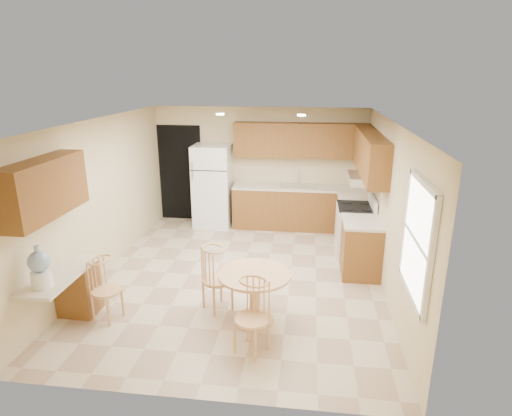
# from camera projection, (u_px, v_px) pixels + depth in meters

# --- Properties ---
(floor) EXTENTS (5.50, 5.50, 0.00)m
(floor) POSITION_uv_depth(u_px,v_px,m) (239.00, 277.00, 6.95)
(floor) COLOR #C8B391
(floor) RESTS_ON ground
(ceiling) EXTENTS (4.50, 5.50, 0.02)m
(ceiling) POSITION_uv_depth(u_px,v_px,m) (237.00, 121.00, 6.19)
(ceiling) COLOR white
(ceiling) RESTS_ON wall_back
(wall_back) EXTENTS (4.50, 0.02, 2.50)m
(wall_back) POSITION_uv_depth(u_px,v_px,m) (259.00, 166.00, 9.17)
(wall_back) COLOR beige
(wall_back) RESTS_ON floor
(wall_front) EXTENTS (4.50, 0.02, 2.50)m
(wall_front) POSITION_uv_depth(u_px,v_px,m) (189.00, 290.00, 3.97)
(wall_front) COLOR beige
(wall_front) RESTS_ON floor
(wall_left) EXTENTS (0.02, 5.50, 2.50)m
(wall_left) POSITION_uv_depth(u_px,v_px,m) (100.00, 198.00, 6.84)
(wall_left) COLOR beige
(wall_left) RESTS_ON floor
(wall_right) EXTENTS (0.02, 5.50, 2.50)m
(wall_right) POSITION_uv_depth(u_px,v_px,m) (388.00, 209.00, 6.30)
(wall_right) COLOR beige
(wall_right) RESTS_ON floor
(doorway) EXTENTS (0.90, 0.02, 2.10)m
(doorway) POSITION_uv_depth(u_px,v_px,m) (181.00, 173.00, 9.43)
(doorway) COLOR black
(doorway) RESTS_ON floor
(base_cab_back) EXTENTS (2.75, 0.60, 0.87)m
(base_cab_back) POSITION_uv_depth(u_px,v_px,m) (299.00, 208.00, 9.03)
(base_cab_back) COLOR brown
(base_cab_back) RESTS_ON floor
(counter_back) EXTENTS (2.75, 0.63, 0.04)m
(counter_back) POSITION_uv_depth(u_px,v_px,m) (299.00, 187.00, 8.89)
(counter_back) COLOR beige
(counter_back) RESTS_ON base_cab_back
(base_cab_right_a) EXTENTS (0.60, 0.59, 0.87)m
(base_cab_right_a) POSITION_uv_depth(u_px,v_px,m) (353.00, 219.00, 8.34)
(base_cab_right_a) COLOR brown
(base_cab_right_a) RESTS_ON floor
(counter_right_a) EXTENTS (0.63, 0.59, 0.04)m
(counter_right_a) POSITION_uv_depth(u_px,v_px,m) (354.00, 197.00, 8.20)
(counter_right_a) COLOR beige
(counter_right_a) RESTS_ON base_cab_right_a
(base_cab_right_b) EXTENTS (0.60, 0.80, 0.87)m
(base_cab_right_b) POSITION_uv_depth(u_px,v_px,m) (361.00, 249.00, 6.97)
(base_cab_right_b) COLOR brown
(base_cab_right_b) RESTS_ON floor
(counter_right_b) EXTENTS (0.63, 0.80, 0.04)m
(counter_right_b) POSITION_uv_depth(u_px,v_px,m) (363.00, 222.00, 6.83)
(counter_right_b) COLOR beige
(counter_right_b) RESTS_ON base_cab_right_b
(upper_cab_back) EXTENTS (2.75, 0.33, 0.70)m
(upper_cab_back) POSITION_uv_depth(u_px,v_px,m) (301.00, 140.00, 8.73)
(upper_cab_back) COLOR brown
(upper_cab_back) RESTS_ON wall_back
(upper_cab_right) EXTENTS (0.33, 2.42, 0.70)m
(upper_cab_right) POSITION_uv_depth(u_px,v_px,m) (370.00, 154.00, 7.29)
(upper_cab_right) COLOR brown
(upper_cab_right) RESTS_ON wall_right
(upper_cab_left) EXTENTS (0.33, 1.40, 0.70)m
(upper_cab_left) POSITION_uv_depth(u_px,v_px,m) (44.00, 188.00, 5.13)
(upper_cab_left) COLOR brown
(upper_cab_left) RESTS_ON wall_left
(sink) EXTENTS (0.78, 0.44, 0.01)m
(sink) POSITION_uv_depth(u_px,v_px,m) (298.00, 186.00, 8.89)
(sink) COLOR silver
(sink) RESTS_ON counter_back
(range_hood) EXTENTS (0.50, 0.76, 0.14)m
(range_hood) POSITION_uv_depth(u_px,v_px,m) (363.00, 179.00, 7.40)
(range_hood) COLOR silver
(range_hood) RESTS_ON upper_cab_right
(desk_pedestal) EXTENTS (0.48, 0.42, 0.72)m
(desk_pedestal) POSITION_uv_depth(u_px,v_px,m) (79.00, 289.00, 5.83)
(desk_pedestal) COLOR brown
(desk_pedestal) RESTS_ON floor
(desk_top) EXTENTS (0.50, 1.20, 0.04)m
(desk_top) POSITION_uv_depth(u_px,v_px,m) (59.00, 275.00, 5.36)
(desk_top) COLOR beige
(desk_top) RESTS_ON desk_pedestal
(window) EXTENTS (0.06, 1.12, 1.30)m
(window) POSITION_uv_depth(u_px,v_px,m) (418.00, 240.00, 4.48)
(window) COLOR white
(window) RESTS_ON wall_right
(can_light_a) EXTENTS (0.14, 0.14, 0.02)m
(can_light_a) POSITION_uv_depth(u_px,v_px,m) (220.00, 114.00, 7.39)
(can_light_a) COLOR white
(can_light_a) RESTS_ON ceiling
(can_light_b) EXTENTS (0.14, 0.14, 0.02)m
(can_light_b) POSITION_uv_depth(u_px,v_px,m) (301.00, 115.00, 7.22)
(can_light_b) COLOR white
(can_light_b) RESTS_ON ceiling
(refrigerator) EXTENTS (0.77, 0.75, 1.75)m
(refrigerator) POSITION_uv_depth(u_px,v_px,m) (213.00, 186.00, 9.07)
(refrigerator) COLOR white
(refrigerator) RESTS_ON floor
(stove) EXTENTS (0.65, 0.76, 1.09)m
(stove) POSITION_uv_depth(u_px,v_px,m) (355.00, 230.00, 7.70)
(stove) COLOR white
(stove) RESTS_ON floor
(dining_table) EXTENTS (0.95, 0.95, 0.70)m
(dining_table) POSITION_uv_depth(u_px,v_px,m) (254.00, 290.00, 5.59)
(dining_table) COLOR #DFA86F
(dining_table) RESTS_ON floor
(chair_table_a) EXTENTS (0.41, 0.50, 0.92)m
(chair_table_a) POSITION_uv_depth(u_px,v_px,m) (216.00, 275.00, 5.77)
(chair_table_a) COLOR #DFA86F
(chair_table_a) RESTS_ON floor
(chair_table_b) EXTENTS (0.40, 0.45, 0.90)m
(chair_table_b) POSITION_uv_depth(u_px,v_px,m) (250.00, 315.00, 4.86)
(chair_table_b) COLOR #DFA86F
(chair_table_b) RESTS_ON floor
(chair_desk) EXTENTS (0.38, 0.49, 0.85)m
(chair_desk) POSITION_uv_depth(u_px,v_px,m) (102.00, 286.00, 5.56)
(chair_desk) COLOR #DFA86F
(chair_desk) RESTS_ON floor
(water_crock) EXTENTS (0.25, 0.25, 0.52)m
(water_crock) POSITION_uv_depth(u_px,v_px,m) (40.00, 268.00, 4.96)
(water_crock) COLOR white
(water_crock) RESTS_ON desk_top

